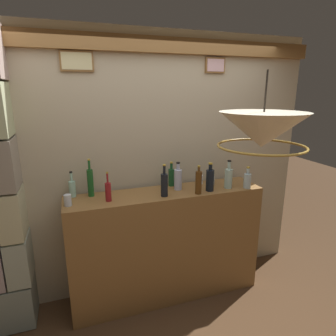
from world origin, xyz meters
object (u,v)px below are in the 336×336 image
Objects in this scene: glass_tumbler_rocks at (200,180)px; glass_tumbler_highball at (211,180)px; liquor_bottle_gin at (178,179)px; liquor_bottle_port at (171,177)px; liquor_bottle_brandy at (90,182)px; liquor_bottle_vodka at (247,180)px; liquor_bottle_scotch at (198,182)px; pendant_lamp at (262,131)px; liquor_bottle_whiskey at (210,180)px; liquor_bottle_amaro at (72,188)px; glass_tumbler_shot at (68,200)px; liquor_bottle_mezcal at (228,178)px; liquor_bottle_tequila at (164,184)px; liquor_bottle_rum at (108,191)px.

glass_tumbler_highball is at bearing -29.89° from glass_tumbler_rocks.
liquor_bottle_port is at bearing 100.51° from liquor_bottle_gin.
liquor_bottle_brandy is 1.61× the size of liquor_bottle_vodka.
liquor_bottle_scotch is 0.47× the size of pendant_lamp.
pendant_lamp is at bearing -98.22° from glass_tumbler_highball.
liquor_bottle_whiskey is 1.28m from liquor_bottle_amaro.
liquor_bottle_gin reaches higher than glass_tumbler_shot.
liquor_bottle_brandy is 0.17m from liquor_bottle_amaro.
pendant_lamp is at bearing -92.60° from liquor_bottle_whiskey.
liquor_bottle_amaro is 0.41× the size of pendant_lamp.
liquor_bottle_vodka is at bearing -3.17° from glass_tumbler_shot.
liquor_bottle_tequila is at bearing -178.91° from liquor_bottle_mezcal.
liquor_bottle_amaro is 2.44× the size of glass_tumbler_shot.
glass_tumbler_shot is (-0.84, 0.05, -0.07)m from liquor_bottle_tequila.
liquor_bottle_scotch is 0.99× the size of liquor_bottle_gin.
pendant_lamp is (-0.43, -0.73, 0.60)m from liquor_bottle_vodka.
liquor_bottle_amaro is at bearing 176.08° from glass_tumbler_highball.
liquor_bottle_tequila is 1.26× the size of liquor_bottle_amaro.
liquor_bottle_whiskey is 1.02× the size of liquor_bottle_scotch.
liquor_bottle_tequila is 1.06× the size of liquor_bottle_mezcal.
glass_tumbler_rocks is at bearing -1.61° from liquor_bottle_amaro.
liquor_bottle_mezcal reaches higher than glass_tumbler_rocks.
pendant_lamp is (1.26, -0.82, 0.63)m from glass_tumbler_shot.
liquor_bottle_port is (0.16, 0.26, -0.02)m from liquor_bottle_tequila.
liquor_bottle_brandy is 0.28m from glass_tumbler_shot.
pendant_lamp is (0.93, -0.82, 0.59)m from liquor_bottle_rum.
liquor_bottle_amaro is (-1.26, 0.26, -0.03)m from liquor_bottle_whiskey.
pendant_lamp reaches higher than glass_tumbler_shot.
liquor_bottle_port is 0.43× the size of pendant_lamp.
liquor_bottle_brandy reaches higher than liquor_bottle_port.
liquor_bottle_port is 1.15× the size of liquor_bottle_vodka.
glass_tumbler_rocks is (-0.21, 0.21, -0.06)m from liquor_bottle_mezcal.
liquor_bottle_port is at bearing 118.34° from liquor_bottle_scotch.
liquor_bottle_port is at bearing 156.22° from liquor_bottle_vodka.
liquor_bottle_amaro is 0.86× the size of liquor_bottle_gin.
glass_tumbler_rocks is 0.93× the size of glass_tumbler_shot.
liquor_bottle_rum is at bearing -169.43° from glass_tumbler_rocks.
liquor_bottle_rum is 0.98m from glass_tumbler_rocks.
liquor_bottle_port is (-0.51, 0.24, -0.01)m from liquor_bottle_mezcal.
pendant_lamp is at bearing -107.30° from liquor_bottle_mezcal.
glass_tumbler_rocks is at bearing -6.71° from liquor_bottle_port.
liquor_bottle_gin reaches higher than liquor_bottle_scotch.
liquor_bottle_tequila is at bearing -18.74° from liquor_bottle_brandy.
glass_tumbler_rocks is (0.14, 0.26, -0.07)m from liquor_bottle_scotch.
glass_tumbler_rocks is 1.31m from glass_tumbler_shot.
glass_tumbler_shot is (-0.04, -0.21, -0.04)m from liquor_bottle_amaro.
liquor_bottle_tequila is 0.22m from liquor_bottle_gin.
liquor_bottle_mezcal is 1.19× the size of liquor_bottle_amaro.
liquor_bottle_gin is at bearing 166.57° from liquor_bottle_mezcal.
liquor_bottle_tequila reaches higher than liquor_bottle_scotch.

